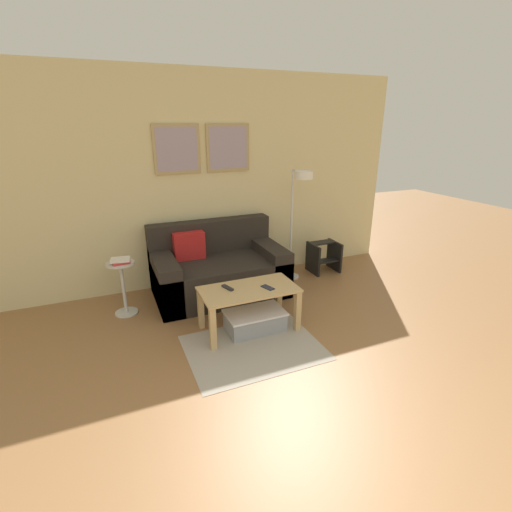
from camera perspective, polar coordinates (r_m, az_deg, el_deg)
The scene contains 11 objects.
wall_back at distance 4.62m, azimuth -10.05°, elevation 11.12°, with size 5.60×0.09×2.55m.
area_rug at distance 3.53m, azimuth -0.39°, elevation -13.87°, with size 1.22×0.92×0.01m, color #A39989.
couch at distance 4.47m, azimuth -5.89°, elevation -2.17°, with size 1.52×0.90×0.83m.
coffee_table at distance 3.65m, azimuth -1.12°, elevation -6.31°, with size 0.95×0.49×0.44m.
storage_bin at distance 3.75m, azimuth -0.17°, elevation -9.90°, with size 0.58×0.35×0.20m.
floor_lamp at distance 4.58m, azimuth 6.55°, elevation 7.81°, with size 0.25×0.49×1.43m.
side_table at distance 4.19m, azimuth -19.79°, elevation -4.06°, with size 0.29×0.29×0.59m.
book_stack at distance 4.08m, azimuth -20.12°, elevation -0.69°, with size 0.21×0.17×0.05m.
remote_control at distance 3.62m, azimuth -4.35°, elevation -4.88°, with size 0.04×0.15×0.02m, color #232328.
cell_phone at distance 3.63m, azimuth 1.82°, elevation -4.86°, with size 0.07×0.14×0.01m, color #1E2338.
step_stool at distance 5.20m, azimuth 10.39°, elevation -0.01°, with size 0.38×0.34×0.41m.
Camera 1 is at (-1.02, -0.65, 1.97)m, focal length 26.00 mm.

